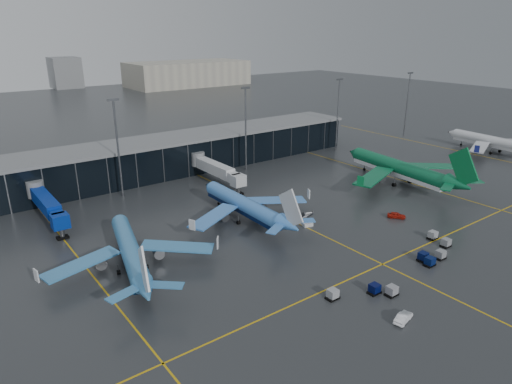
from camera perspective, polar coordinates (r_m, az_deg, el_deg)
ground at (r=92.15m, az=4.25°, el=-7.19°), size 600.00×600.00×0.00m
terminal_pier at (r=139.81m, az=-12.57°, el=4.25°), size 142.00×17.00×10.70m
jet_bridges at (r=112.63m, az=-24.67°, el=-1.37°), size 94.00×27.50×7.20m
flood_masts at (r=129.45m, az=-8.58°, el=7.11°), size 203.00×0.50×25.50m
distant_hangars at (r=349.23m, az=-19.76°, el=13.23°), size 260.00×71.00×22.00m
taxi_lines at (r=105.35m, az=4.60°, el=-3.61°), size 220.00×120.00×0.02m
airliner_arkefly at (r=86.23m, az=-15.63°, el=-5.73°), size 39.96×43.24×11.27m
airliner_klm_near at (r=103.95m, az=-1.64°, el=-0.46°), size 33.70×38.19×11.54m
airliner_aer_lingus at (r=135.02m, az=17.41°, el=3.96°), size 45.61×50.42×14.04m
airliner_ba at (r=182.60m, az=27.51°, el=6.31°), size 38.32×42.78×12.29m
baggage_carts at (r=89.77m, az=18.89°, el=-8.52°), size 35.42×9.98×1.70m
mobile_airstair at (r=103.43m, az=6.24°, el=-3.66°), size 2.94×3.65×3.45m
service_van_red at (r=111.20m, az=17.16°, el=-2.79°), size 3.86×4.28×1.41m
service_van_white at (r=74.55m, az=17.94°, el=-14.69°), size 4.34×2.33×1.36m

